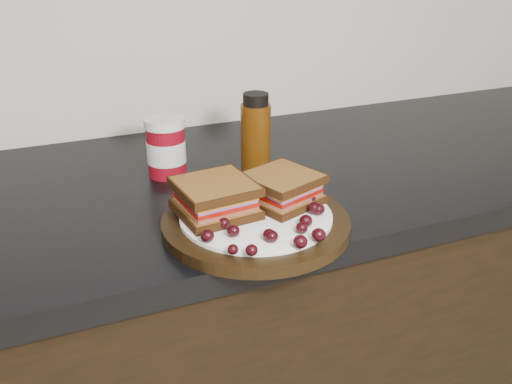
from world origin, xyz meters
TOP-DOWN VIEW (x-y plane):
  - base_cabinets at (0.00, 1.70)m, footprint 3.96×0.58m
  - countertop at (0.00, 1.70)m, footprint 3.98×0.60m
  - plate at (-0.05, 1.49)m, footprint 0.28×0.28m
  - sandwich_left at (-0.10, 1.52)m, footprint 0.12×0.12m
  - sandwich_right at (0.00, 1.51)m, footprint 0.13×0.13m
  - grape_0 at (-0.14, 1.44)m, footprint 0.02×0.02m
  - grape_1 at (-0.10, 1.44)m, footprint 0.02×0.02m
  - grape_2 at (-0.12, 1.40)m, footprint 0.01×0.01m
  - grape_3 at (-0.10, 1.38)m, footprint 0.02×0.02m
  - grape_4 at (-0.06, 1.41)m, footprint 0.02×0.02m
  - grape_5 at (-0.06, 1.41)m, footprint 0.02×0.02m
  - grape_6 at (-0.03, 1.38)m, footprint 0.02×0.02m
  - grape_7 at (-0.00, 1.38)m, footprint 0.02×0.02m
  - grape_8 at (-0.01, 1.41)m, footprint 0.02×0.02m
  - grape_9 at (0.00, 1.43)m, footprint 0.02×0.02m
  - grape_10 at (0.04, 1.45)m, footprint 0.02×0.02m
  - grape_11 at (0.03, 1.46)m, footprint 0.02×0.02m
  - grape_12 at (0.04, 1.49)m, footprint 0.02×0.02m
  - grape_13 at (0.03, 1.52)m, footprint 0.02×0.02m
  - grape_14 at (0.02, 1.52)m, footprint 0.02×0.02m
  - grape_15 at (0.00, 1.53)m, footprint 0.02×0.02m
  - grape_16 at (-0.11, 1.54)m, footprint 0.02×0.02m
  - grape_17 at (-0.11, 1.51)m, footprint 0.02×0.02m
  - grape_18 at (-0.14, 1.50)m, footprint 0.02×0.02m
  - grape_19 at (-0.13, 1.49)m, footprint 0.02×0.02m
  - grape_20 at (-0.11, 1.47)m, footprint 0.02×0.02m
  - grape_21 at (-0.10, 1.51)m, footprint 0.02×0.02m
  - grape_22 at (-0.10, 1.50)m, footprint 0.02×0.02m
  - grape_23 at (-0.13, 1.51)m, footprint 0.02×0.02m
  - condiment_jar at (-0.12, 1.74)m, footprint 0.09×0.09m
  - oil_bottle at (0.03, 1.69)m, footprint 0.06×0.06m

SIDE VIEW (x-z plane):
  - base_cabinets at x=0.00m, z-range 0.00..0.86m
  - countertop at x=0.00m, z-range 0.86..0.90m
  - plate at x=-0.05m, z-range 0.90..0.92m
  - grape_2 at x=-0.12m, z-range 0.92..0.94m
  - grape_14 at x=0.02m, z-range 0.92..0.94m
  - grape_22 at x=-0.10m, z-range 0.92..0.94m
  - grape_21 at x=-0.10m, z-range 0.92..0.94m
  - grape_3 at x=-0.10m, z-range 0.92..0.94m
  - grape_5 at x=-0.06m, z-range 0.92..0.94m
  - grape_8 at x=-0.01m, z-range 0.92..0.94m
  - grape_18 at x=-0.14m, z-range 0.92..0.94m
  - grape_20 at x=-0.11m, z-range 0.92..0.94m
  - grape_4 at x=-0.06m, z-range 0.92..0.94m
  - grape_1 at x=-0.10m, z-range 0.92..0.94m
  - grape_17 at x=-0.11m, z-range 0.92..0.94m
  - grape_10 at x=0.04m, z-range 0.92..0.94m
  - grape_16 at x=-0.11m, z-range 0.92..0.94m
  - grape_0 at x=-0.14m, z-range 0.92..0.94m
  - grape_9 at x=0.00m, z-range 0.92..0.94m
  - grape_19 at x=-0.13m, z-range 0.92..0.94m
  - grape_6 at x=-0.03m, z-range 0.92..0.94m
  - grape_11 at x=0.03m, z-range 0.92..0.94m
  - grape_7 at x=0.00m, z-range 0.92..0.94m
  - grape_13 at x=0.03m, z-range 0.92..0.94m
  - grape_12 at x=0.04m, z-range 0.92..0.94m
  - grape_15 at x=0.00m, z-range 0.92..0.94m
  - grape_23 at x=-0.13m, z-range 0.92..0.94m
  - sandwich_right at x=0.00m, z-range 0.92..0.97m
  - sandwich_left at x=-0.10m, z-range 0.92..0.97m
  - condiment_jar at x=-0.12m, z-range 0.90..1.01m
  - oil_bottle at x=0.03m, z-range 0.90..1.05m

